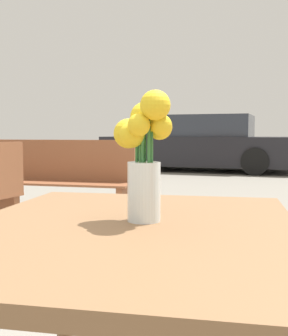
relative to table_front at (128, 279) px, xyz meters
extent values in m
cube|color=brown|center=(0.00, 0.00, 0.10)|extent=(0.75, 0.89, 0.03)
cylinder|color=brown|center=(-0.31, 0.35, -0.26)|extent=(0.05, 0.05, 0.70)
cylinder|color=brown|center=(0.27, 0.38, -0.26)|extent=(0.05, 0.05, 0.70)
cylinder|color=silver|center=(0.02, 0.04, 0.18)|extent=(0.07, 0.07, 0.13)
cylinder|color=silver|center=(0.02, 0.04, 0.16)|extent=(0.06, 0.06, 0.07)
cylinder|color=#337038|center=(0.04, 0.04, 0.22)|extent=(0.01, 0.01, 0.18)
sphere|color=yellow|center=(0.06, 0.04, 0.32)|extent=(0.05, 0.05, 0.05)
cylinder|color=#337038|center=(0.04, 0.05, 0.22)|extent=(0.01, 0.01, 0.18)
sphere|color=yellow|center=(0.05, 0.07, 0.32)|extent=(0.06, 0.06, 0.06)
cylinder|color=#337038|center=(0.02, 0.06, 0.22)|extent=(0.01, 0.01, 0.19)
sphere|color=yellow|center=(0.02, 0.08, 0.34)|extent=(0.07, 0.07, 0.07)
cylinder|color=#337038|center=(0.01, 0.05, 0.21)|extent=(0.01, 0.01, 0.16)
sphere|color=yellow|center=(-0.01, 0.05, 0.31)|extent=(0.07, 0.07, 0.07)
cylinder|color=#337038|center=(0.02, 0.04, 0.21)|extent=(0.01, 0.01, 0.16)
sphere|color=yellow|center=(0.00, 0.03, 0.30)|extent=(0.06, 0.06, 0.06)
cylinder|color=#337038|center=(0.02, 0.03, 0.22)|extent=(0.01, 0.01, 0.18)
sphere|color=yellow|center=(0.02, 0.01, 0.32)|extent=(0.05, 0.05, 0.05)
cylinder|color=#337038|center=(0.04, 0.03, 0.24)|extent=(0.01, 0.01, 0.22)
sphere|color=yellow|center=(0.05, 0.02, 0.36)|extent=(0.06, 0.06, 0.06)
cube|color=brown|center=(-1.67, 2.08, -0.40)|extent=(0.33, 0.12, 0.43)
cube|color=brown|center=(-1.69, 2.83, -0.17)|extent=(1.74, 0.38, 0.02)
cube|color=brown|center=(-1.70, 2.99, 0.04)|extent=(1.74, 0.06, 0.40)
cube|color=brown|center=(-0.89, 2.85, -0.40)|extent=(0.06, 0.32, 0.43)
cube|color=black|center=(-1.01, 9.48, -0.13)|extent=(4.68, 2.17, 0.68)
cube|color=#2D333D|center=(-1.01, 9.48, 0.47)|extent=(2.63, 1.85, 0.51)
cylinder|color=black|center=(0.46, 10.21, -0.31)|extent=(0.61, 0.23, 0.60)
cylinder|color=black|center=(0.32, 8.52, -0.31)|extent=(0.61, 0.23, 0.60)
cylinder|color=black|center=(-2.34, 10.45, -0.31)|extent=(0.61, 0.23, 0.60)
cylinder|color=black|center=(-2.49, 8.76, -0.31)|extent=(0.61, 0.23, 0.60)
camera|label=1|loc=(0.25, -0.83, 0.31)|focal=45.00mm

